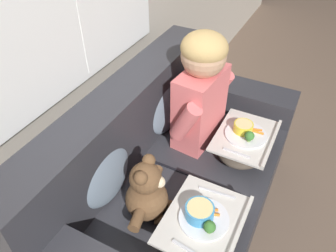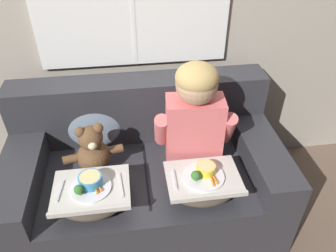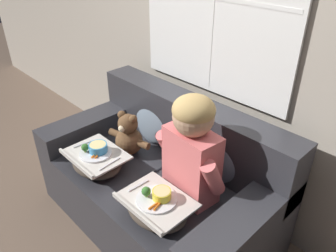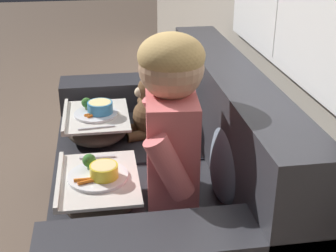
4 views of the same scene
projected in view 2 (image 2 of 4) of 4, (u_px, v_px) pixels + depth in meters
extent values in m
plane|color=brown|center=(148.00, 214.00, 2.29)|extent=(14.00, 14.00, 0.00)
cube|color=#2D2D33|center=(147.00, 192.00, 2.15)|extent=(1.64, 0.90, 0.45)
cube|color=#2D2D33|center=(140.00, 108.00, 2.16)|extent=(1.64, 0.22, 0.42)
cube|color=#2D2D33|center=(22.00, 169.00, 1.89)|extent=(0.22, 0.90, 0.16)
cube|color=#2D2D33|center=(258.00, 147.00, 2.05)|extent=(0.22, 0.90, 0.16)
cube|color=black|center=(146.00, 169.00, 2.00)|extent=(0.01, 0.64, 0.01)
ellipsoid|color=slate|center=(186.00, 114.00, 2.15)|extent=(0.39, 0.19, 0.41)
ellipsoid|color=slate|center=(94.00, 122.00, 2.08)|extent=(0.37, 0.18, 0.39)
cube|color=#DB6666|center=(194.00, 132.00, 1.94)|extent=(0.35, 0.21, 0.45)
sphere|color=tan|center=(197.00, 84.00, 1.74)|extent=(0.23, 0.23, 0.23)
ellipsoid|color=tan|center=(197.00, 78.00, 1.72)|extent=(0.24, 0.24, 0.16)
cylinder|color=#DB6666|center=(162.00, 130.00, 1.90)|extent=(0.10, 0.18, 0.25)
cylinder|color=#DB6666|center=(227.00, 128.00, 1.91)|extent=(0.10, 0.18, 0.25)
sphere|color=brown|center=(94.00, 157.00, 1.95)|extent=(0.20, 0.20, 0.20)
sphere|color=brown|center=(90.00, 138.00, 1.86)|extent=(0.14, 0.14, 0.14)
sphere|color=brown|center=(80.00, 132.00, 1.81)|extent=(0.06, 0.06, 0.06)
sphere|color=brown|center=(98.00, 128.00, 1.84)|extent=(0.06, 0.06, 0.06)
sphere|color=beige|center=(92.00, 145.00, 1.82)|extent=(0.05, 0.05, 0.05)
sphere|color=black|center=(93.00, 147.00, 1.80)|extent=(0.02, 0.02, 0.02)
cylinder|color=brown|center=(72.00, 159.00, 1.90)|extent=(0.11, 0.07, 0.05)
cylinder|color=brown|center=(115.00, 150.00, 1.97)|extent=(0.11, 0.07, 0.05)
cylinder|color=brown|center=(91.00, 179.00, 1.90)|extent=(0.07, 0.10, 0.05)
cylinder|color=brown|center=(106.00, 175.00, 1.93)|extent=(0.07, 0.10, 0.05)
ellipsoid|color=#473D33|center=(203.00, 186.00, 1.82)|extent=(0.39, 0.29, 0.11)
cube|color=beige|center=(203.00, 178.00, 1.78)|extent=(0.40, 0.30, 0.01)
cube|color=beige|center=(210.00, 196.00, 1.66)|extent=(0.40, 0.02, 0.02)
cylinder|color=silver|center=(203.00, 176.00, 1.77)|extent=(0.23, 0.23, 0.01)
cylinder|color=yellow|center=(206.00, 169.00, 1.77)|extent=(0.11, 0.11, 0.05)
cylinder|color=#E5D189|center=(206.00, 166.00, 1.76)|extent=(0.09, 0.09, 0.01)
sphere|color=#38702D|center=(196.00, 176.00, 1.72)|extent=(0.05, 0.05, 0.05)
cylinder|color=#7A9E56|center=(195.00, 179.00, 1.73)|extent=(0.02, 0.02, 0.02)
cylinder|color=orange|center=(212.00, 181.00, 1.73)|extent=(0.01, 0.07, 0.01)
cylinder|color=orange|center=(215.00, 179.00, 1.74)|extent=(0.03, 0.06, 0.01)
cube|color=silver|center=(175.00, 179.00, 1.76)|extent=(0.02, 0.14, 0.01)
ellipsoid|color=#473D33|center=(93.00, 197.00, 1.75)|extent=(0.39, 0.30, 0.11)
cube|color=beige|center=(91.00, 189.00, 1.71)|extent=(0.40, 0.32, 0.01)
cube|color=beige|center=(89.00, 211.00, 1.59)|extent=(0.40, 0.02, 0.02)
cylinder|color=silver|center=(91.00, 188.00, 1.71)|extent=(0.21, 0.21, 0.01)
cylinder|color=#3889C1|center=(90.00, 180.00, 1.70)|extent=(0.12, 0.12, 0.05)
cylinder|color=#E5D189|center=(90.00, 177.00, 1.69)|extent=(0.11, 0.11, 0.01)
sphere|color=#38702D|center=(79.00, 190.00, 1.64)|extent=(0.05, 0.05, 0.05)
cylinder|color=#7A9E56|center=(80.00, 193.00, 1.66)|extent=(0.02, 0.02, 0.02)
cylinder|color=orange|center=(96.00, 189.00, 1.68)|extent=(0.03, 0.06, 0.01)
cylinder|color=orange|center=(100.00, 188.00, 1.69)|extent=(0.04, 0.05, 0.01)
cube|color=silver|center=(60.00, 191.00, 1.69)|extent=(0.03, 0.14, 0.01)
cube|color=silver|center=(121.00, 185.00, 1.72)|extent=(0.03, 0.17, 0.01)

